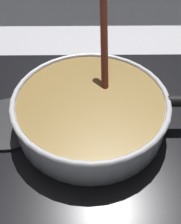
% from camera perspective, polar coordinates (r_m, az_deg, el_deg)
% --- Properties ---
extents(ground, '(2.40, 1.60, 0.04)m').
position_cam_1_polar(ground, '(0.58, -8.93, -11.64)').
color(ground, '#B7B7BC').
extents(hob_plate, '(0.56, 0.48, 0.01)m').
position_cam_1_polar(hob_plate, '(0.61, 0.00, -2.49)').
color(hob_plate, black).
rests_on(hob_plate, ground).
extents(burner_ring, '(0.19, 0.19, 0.01)m').
position_cam_1_polar(burner_ring, '(0.61, 0.00, -1.85)').
color(burner_ring, '#592D0C').
rests_on(burner_ring, hob_plate).
extents(spare_burner, '(0.14, 0.14, 0.01)m').
position_cam_1_polar(spare_burner, '(0.63, -15.03, -1.96)').
color(spare_burner, '#262628').
rests_on(spare_burner, hob_plate).
extents(cooking_pan, '(0.42, 0.31, 0.25)m').
position_cam_1_polar(cooking_pan, '(0.58, 0.14, 0.39)').
color(cooking_pan, silver).
rests_on(cooking_pan, hob_plate).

